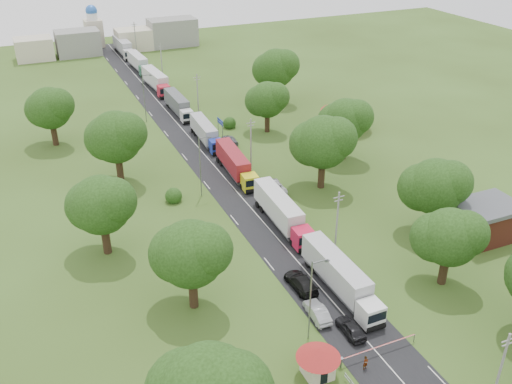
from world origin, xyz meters
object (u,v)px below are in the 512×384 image
truck_0 (340,276)px  car_lane_mid (317,312)px  pedestrian_near (366,363)px  car_lane_front (351,328)px  boom_barrier (368,351)px  guard_booth (318,359)px  info_sign (220,125)px

truck_0 → car_lane_mid: truck_0 is taller
car_lane_mid → pedestrian_near: (0.59, -8.77, 0.03)m
car_lane_mid → pedestrian_near: bearing=97.9°
truck_0 → car_lane_front: size_ratio=3.43×
truck_0 → car_lane_front: bearing=-111.4°
boom_barrier → car_lane_front: (0.36, 3.78, -0.14)m
guard_booth → car_lane_front: bearing=31.4°
guard_booth → car_lane_mid: (4.20, 7.56, -1.40)m
truck_0 → pedestrian_near: 12.58m
guard_booth → truck_0: 13.83m
car_lane_front → pedestrian_near: size_ratio=2.76×
guard_booth → truck_0: (8.88, 10.60, 0.05)m
truck_0 → pedestrian_near: size_ratio=9.46×
car_lane_front → car_lane_mid: bearing=-61.0°
boom_barrier → car_lane_front: car_lane_front is taller
car_lane_mid → truck_0: bearing=-142.9°
info_sign → car_lane_front: size_ratio=0.94×
pedestrian_near → info_sign: bearing=68.9°
car_lane_front → pedestrian_near: bearing=75.3°
pedestrian_near → car_lane_front: bearing=60.2°
truck_0 → car_lane_mid: (-4.68, -3.04, -1.45)m
car_lane_mid → car_lane_front: bearing=121.9°
car_lane_front → car_lane_mid: size_ratio=0.95×
info_sign → pedestrian_near: info_sign is taller
guard_booth → info_sign: bearing=78.3°
boom_barrier → pedestrian_near: pedestrian_near is taller
boom_barrier → guard_booth: guard_booth is taller
car_lane_mid → pedestrian_near: 8.79m
info_sign → truck_0: truck_0 is taller
info_sign → truck_0: size_ratio=0.27×
car_lane_front → pedestrian_near: 5.18m
guard_booth → pedestrian_near: guard_booth is taller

